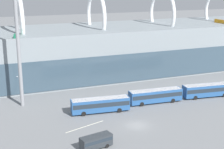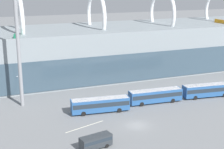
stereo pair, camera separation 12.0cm
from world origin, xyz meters
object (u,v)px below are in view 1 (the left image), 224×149
(shuttle_bus_1, at_px, (155,95))
(airliner_at_gate_near, at_px, (25,60))
(shuttle_bus_0, at_px, (100,104))
(airliner_at_gate_far, at_px, (190,43))
(shuttle_bus_2, at_px, (208,89))
(floodlight_mast, at_px, (16,19))
(service_van_foreground, at_px, (96,141))

(shuttle_bus_1, bearing_deg, airliner_at_gate_near, 130.36)
(shuttle_bus_0, bearing_deg, shuttle_bus_1, 10.22)
(airliner_at_gate_far, height_order, shuttle_bus_2, airliner_at_gate_far)
(shuttle_bus_1, bearing_deg, floodlight_mast, 166.07)
(airliner_at_gate_near, xyz_separation_m, service_van_foreground, (4.72, -49.13, -3.65))
(shuttle_bus_0, bearing_deg, service_van_foreground, -105.68)
(shuttle_bus_1, distance_m, service_van_foreground, 25.46)
(airliner_at_gate_near, relative_size, shuttle_bus_2, 3.09)
(floodlight_mast, bearing_deg, service_van_foreground, -70.59)
(airliner_at_gate_far, xyz_separation_m, service_van_foreground, (-53.98, -53.27, -4.26))
(service_van_foreground, bearing_deg, shuttle_bus_2, 12.68)
(shuttle_bus_1, bearing_deg, service_van_foreground, -137.38)
(airliner_at_gate_far, bearing_deg, service_van_foreground, 129.56)
(shuttle_bus_2, distance_m, service_van_foreground, 36.79)
(shuttle_bus_2, bearing_deg, airliner_at_gate_near, 145.07)
(airliner_at_gate_far, distance_m, floodlight_mast, 70.20)
(shuttle_bus_0, distance_m, service_van_foreground, 16.24)
(service_van_foreground, bearing_deg, airliner_at_gate_far, 33.21)
(shuttle_bus_0, xyz_separation_m, shuttle_bus_2, (27.46, -0.02, 0.00))
(shuttle_bus_1, xyz_separation_m, floodlight_mast, (-28.70, 9.21, 17.44))
(airliner_at_gate_far, xyz_separation_m, floodlight_mast, (-62.84, -28.13, 13.70))
(airliner_at_gate_far, xyz_separation_m, shuttle_bus_0, (-47.87, -38.24, -3.74))
(shuttle_bus_1, relative_size, shuttle_bus_2, 0.99)
(airliner_at_gate_near, height_order, shuttle_bus_2, airliner_at_gate_near)
(airliner_at_gate_near, distance_m, airliner_at_gate_far, 58.85)
(airliner_at_gate_far, relative_size, shuttle_bus_2, 3.13)
(airliner_at_gate_far, relative_size, shuttle_bus_1, 3.15)
(shuttle_bus_1, height_order, shuttle_bus_2, same)
(airliner_at_gate_far, bearing_deg, shuttle_bus_0, 123.56)
(airliner_at_gate_far, relative_size, service_van_foreground, 6.88)
(service_van_foreground, bearing_deg, airliner_at_gate_near, 84.08)
(shuttle_bus_1, height_order, floodlight_mast, floodlight_mast)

